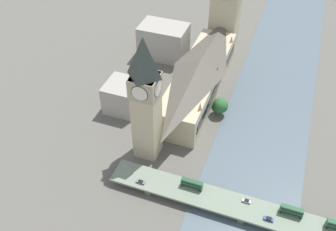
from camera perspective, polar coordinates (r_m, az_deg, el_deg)
name	(u,v)px	position (r m, az deg, el deg)	size (l,w,h in m)	color
ground_plane	(218,105)	(240.61, 7.57, 1.59)	(600.00, 600.00, 0.00)	#605E56
river_water	(267,116)	(238.26, 14.90, -0.12)	(51.08, 360.00, 0.30)	slate
parliament_hall	(199,77)	(241.55, 4.82, 5.84)	(24.84, 99.82, 25.39)	#C1B28E
clock_tower	(146,99)	(183.80, -3.42, 2.59)	(13.64, 13.64, 72.50)	#C1B28E
victoria_tower	(225,14)	(287.93, 8.73, 15.08)	(19.92, 19.92, 56.52)	#C1B28E
road_bridge	(244,208)	(185.46, 11.50, -13.70)	(134.16, 14.29, 4.84)	#5D6A59
double_decker_bus_mid	(192,184)	(186.17, 3.66, -10.34)	(10.97, 2.50, 4.90)	#235B33
double_decker_bus_rear	(292,211)	(185.67, 18.32, -13.61)	(10.53, 2.47, 4.99)	#235B33
car_southbound_lead	(246,201)	(186.04, 11.87, -12.63)	(4.03, 1.76, 1.47)	silver
car_southbound_mid	(269,219)	(182.71, 15.08, -14.97)	(4.51, 1.92, 1.48)	navy
car_southbound_tail	(140,182)	(189.58, -4.22, -10.04)	(4.61, 1.84, 1.36)	slate
city_block_west	(164,41)	(278.76, -0.67, 11.29)	(33.89, 22.54, 24.30)	#A39E93
city_block_center	(123,96)	(232.31, -6.85, 2.95)	(20.20, 21.05, 18.62)	#A39E93
tree_embankment_near	(220,106)	(229.36, 7.98, 1.50)	(9.56, 9.56, 11.88)	brown
tree_embankment_mid	(217,108)	(229.61, 7.42, 1.20)	(6.16, 6.16, 8.93)	brown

